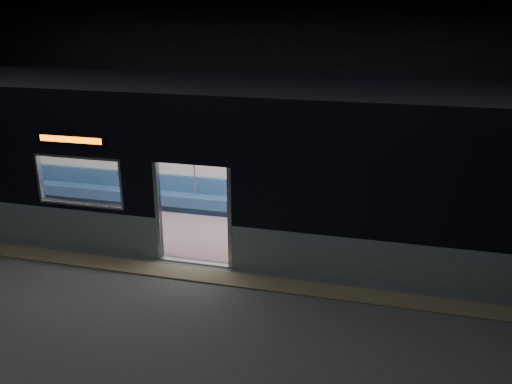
% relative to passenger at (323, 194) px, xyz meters
% --- Properties ---
extents(station_floor, '(24.00, 14.00, 0.01)m').
position_rel_passenger_xyz_m(station_floor, '(-2.18, -3.55, -0.78)').
color(station_floor, '#47494C').
rests_on(station_floor, ground).
extents(station_envelope, '(24.00, 14.00, 5.00)m').
position_rel_passenger_xyz_m(station_envelope, '(-2.18, -3.55, 2.89)').
color(station_envelope, black).
rests_on(station_envelope, station_floor).
extents(tactile_strip, '(22.80, 0.50, 0.03)m').
position_rel_passenger_xyz_m(tactile_strip, '(-2.18, -3.00, -0.76)').
color(tactile_strip, '#8C7F59').
rests_on(tactile_strip, station_floor).
extents(metro_car, '(18.00, 3.04, 3.35)m').
position_rel_passenger_xyz_m(metro_car, '(-2.18, -1.00, 1.07)').
color(metro_car, '#8B9FA6').
rests_on(metro_car, station_floor).
extents(passenger, '(0.37, 0.64, 1.31)m').
position_rel_passenger_xyz_m(passenger, '(0.00, 0.00, 0.00)').
color(passenger, black).
rests_on(passenger, metro_car).
extents(handbag, '(0.28, 0.25, 0.12)m').
position_rel_passenger_xyz_m(handbag, '(0.03, -0.21, -0.11)').
color(handbag, black).
rests_on(handbag, passenger).
extents(transit_map, '(0.94, 0.03, 0.61)m').
position_rel_passenger_xyz_m(transit_map, '(0.52, 0.31, 0.68)').
color(transit_map, white).
rests_on(transit_map, metro_car).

